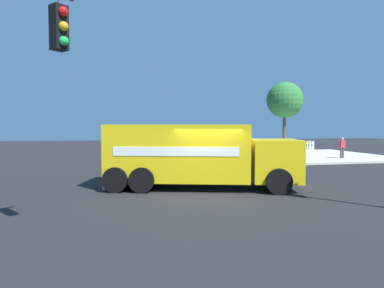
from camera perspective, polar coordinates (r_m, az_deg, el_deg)
ground_plane at (r=13.12m, az=2.40°, el=-8.31°), size 100.00×100.00×0.00m
sidewalk_corner_near at (r=29.99m, az=20.33°, el=-1.92°), size 11.26×11.26×0.14m
delivery_truck at (r=13.76m, az=0.72°, el=-1.84°), size 8.24×4.60×2.67m
pedestrian_near_corner at (r=27.60m, az=24.77°, el=-0.39°), size 0.53×0.26×1.61m
picket_fence_run at (r=34.61m, az=15.59°, el=-0.28°), size 7.12×0.05×0.95m
shade_tree_near at (r=32.80m, az=15.90°, el=7.38°), size 3.44×3.44×6.72m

